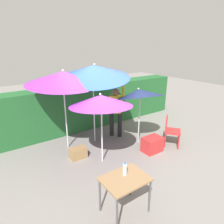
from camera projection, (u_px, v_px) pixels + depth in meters
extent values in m
plane|color=gray|center=(118.00, 151.00, 5.65)|extent=(24.00, 24.00, 0.00)
cube|color=#23602D|center=(83.00, 107.00, 7.04)|extent=(8.00, 0.70, 1.55)
cylinder|color=silver|center=(66.00, 117.00, 5.58)|extent=(0.04, 0.04, 1.88)
cone|color=purple|center=(63.00, 78.00, 5.22)|extent=(1.97, 1.98, 0.48)
sphere|color=silver|center=(63.00, 70.00, 5.16)|extent=(0.05, 0.05, 0.05)
cylinder|color=silver|center=(139.00, 120.00, 5.97)|extent=(0.04, 0.04, 1.43)
cone|color=#19234C|center=(139.00, 94.00, 5.68)|extent=(1.47, 1.44, 0.72)
sphere|color=silver|center=(138.00, 89.00, 5.63)|extent=(0.05, 0.05, 0.05)
cylinder|color=silver|center=(102.00, 135.00, 4.95)|extent=(0.04, 0.04, 1.51)
cone|color=purple|center=(101.00, 100.00, 4.66)|extent=(1.54, 1.54, 0.44)
sphere|color=silver|center=(100.00, 94.00, 4.60)|extent=(0.05, 0.05, 0.05)
cylinder|color=silver|center=(94.00, 111.00, 5.93)|extent=(0.04, 0.04, 1.99)
cone|color=blue|center=(94.00, 72.00, 5.55)|extent=(2.11, 2.09, 0.78)
sphere|color=silver|center=(94.00, 64.00, 5.48)|extent=(0.05, 0.05, 0.05)
cylinder|color=black|center=(120.00, 125.00, 6.44)|extent=(0.14, 0.14, 0.82)
cylinder|color=black|center=(112.00, 124.00, 6.52)|extent=(0.14, 0.14, 0.82)
cube|color=yellow|center=(116.00, 104.00, 6.25)|extent=(0.39, 0.42, 0.56)
sphere|color=#8C6647|center=(116.00, 92.00, 6.13)|extent=(0.22, 0.22, 0.22)
cylinder|color=yellow|center=(123.00, 89.00, 6.02)|extent=(0.13, 0.13, 0.56)
cylinder|color=#8C6647|center=(109.00, 104.00, 6.33)|extent=(0.13, 0.13, 0.52)
cylinder|color=#B72D2D|center=(179.00, 142.00, 5.68)|extent=(0.04, 0.04, 0.44)
cylinder|color=#B72D2D|center=(179.00, 137.00, 6.02)|extent=(0.04, 0.04, 0.44)
cylinder|color=#B72D2D|center=(165.00, 141.00, 5.79)|extent=(0.04, 0.04, 0.44)
cylinder|color=#B72D2D|center=(166.00, 135.00, 6.13)|extent=(0.04, 0.04, 0.44)
cube|color=#B72D2D|center=(173.00, 131.00, 5.83)|extent=(0.62, 0.62, 0.05)
cube|color=#B72D2D|center=(166.00, 123.00, 5.81)|extent=(0.37, 0.30, 0.40)
cube|color=red|center=(152.00, 144.00, 5.59)|extent=(0.55, 0.39, 0.42)
cube|color=#9E7A4C|center=(78.00, 153.00, 5.29)|extent=(0.43, 0.28, 0.29)
cylinder|color=#4C4C51|center=(131.00, 180.00, 3.92)|extent=(0.04, 0.04, 0.68)
cylinder|color=#4C4C51|center=(100.00, 195.00, 3.53)|extent=(0.04, 0.04, 0.68)
cylinder|color=#4C4C51|center=(150.00, 196.00, 3.52)|extent=(0.04, 0.04, 0.68)
cylinder|color=#4C4C51|center=(117.00, 215.00, 3.13)|extent=(0.04, 0.04, 0.68)
cube|color=#99724C|center=(125.00, 179.00, 3.41)|extent=(0.80, 0.60, 0.03)
cylinder|color=silver|center=(125.00, 169.00, 3.46)|extent=(0.07, 0.07, 0.22)
cylinder|color=#2D60B7|center=(125.00, 164.00, 3.42)|extent=(0.04, 0.04, 0.02)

